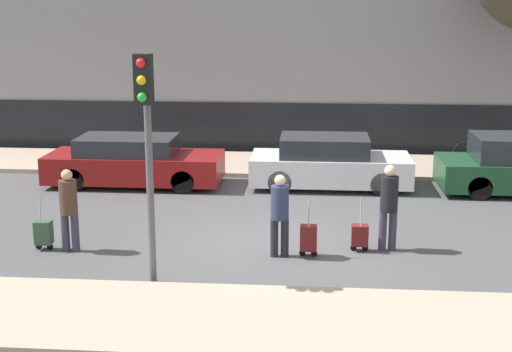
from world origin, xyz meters
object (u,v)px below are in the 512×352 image
parked_car_1 (329,163)px  pedestrian_left (69,205)px  trolley_center (308,238)px  trolley_right (360,235)px  parked_car_0 (133,162)px  pedestrian_right (389,202)px  pedestrian_center (280,211)px  traffic_light (146,124)px  trolley_left (43,233)px  parked_bicycle (483,154)px

parked_car_1 → pedestrian_left: bearing=-132.9°
trolley_center → trolley_right: 1.06m
parked_car_0 → pedestrian_left: size_ratio=2.82×
parked_car_0 → pedestrian_right: (6.22, -4.70, 0.35)m
parked_car_1 → pedestrian_right: pedestrian_right is taller
pedestrian_left → pedestrian_center: size_ratio=1.02×
parked_car_0 → pedestrian_center: (4.14, -5.23, 0.28)m
parked_car_0 → traffic_light: traffic_light is taller
pedestrian_left → trolley_center: (4.60, 0.09, -0.56)m
pedestrian_center → parked_car_1: bearing=-106.5°
trolley_center → traffic_light: 3.96m
parked_car_1 → trolley_right: size_ratio=3.88×
parked_car_0 → pedestrian_right: pedestrian_right is taller
parked_car_0 → trolley_right: size_ratio=4.31×
pedestrian_left → traffic_light: bearing=-35.7°
pedestrian_right → traffic_light: traffic_light is taller
pedestrian_center → trolley_right: bearing=-170.4°
trolley_right → parked_car_1: bearing=96.0°
parked_car_1 → trolley_right: 5.02m
pedestrian_right → trolley_right: bearing=-179.9°
pedestrian_left → trolley_left: 0.79m
trolley_left → trolley_center: size_ratio=0.97×
pedestrian_left → pedestrian_right: pedestrian_right is taller
trolley_center → parked_car_0: bearing=132.2°
pedestrian_right → trolley_center: bearing=-173.7°
pedestrian_right → traffic_light: bearing=-163.7°
pedestrian_center → parked_car_0: bearing=-57.5°
parked_car_1 → parked_bicycle: size_ratio=2.34×
parked_car_1 → pedestrian_center: 5.51m
traffic_light → trolley_right: bearing=29.3°
parked_car_1 → parked_bicycle: 5.04m
parked_car_1 → pedestrian_right: 5.01m
parked_car_0 → pedestrian_center: size_ratio=2.88×
trolley_center → parked_car_1: bearing=85.1°
trolley_center → parked_bicycle: bearing=57.2°
trolley_left → parked_bicycle: trolley_left is taller
pedestrian_left → trolley_center: bearing=4.3°
parked_car_1 → pedestrian_center: (-1.01, -5.41, 0.26)m
pedestrian_right → parked_bicycle: pedestrian_right is taller
parked_car_0 → trolley_left: 5.26m
trolley_right → pedestrian_center: bearing=-164.5°
pedestrian_left → parked_bicycle: (9.54, 7.76, -0.43)m
trolley_left → parked_bicycle: (10.09, 7.73, 0.14)m
pedestrian_center → pedestrian_right: pedestrian_right is taller
parked_car_1 → trolley_left: 7.80m
parked_car_0 → parked_bicycle: (9.63, 2.50, -0.13)m
trolley_left → parked_car_1: bearing=44.0°
traffic_light → parked_car_0: bearing=106.6°
pedestrian_center → trolley_right: size_ratio=1.50×
parked_car_0 → trolley_center: parked_car_0 is taller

